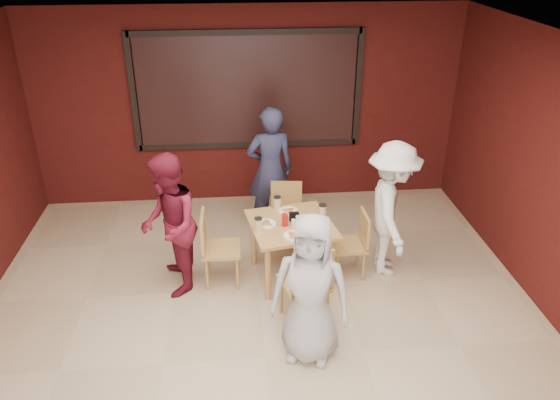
{
  "coord_description": "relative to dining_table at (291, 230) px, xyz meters",
  "views": [
    {
      "loc": [
        -0.21,
        -3.97,
        3.72
      ],
      "look_at": [
        0.26,
        1.34,
        1.01
      ],
      "focal_mm": 35.0,
      "sensor_mm": 36.0,
      "label": 1
    }
  ],
  "objects": [
    {
      "name": "floor",
      "position": [
        -0.39,
        -1.34,
        -0.63
      ],
      "size": [
        7.0,
        7.0,
        0.0
      ],
      "primitive_type": "plane",
      "color": "#C4AD88",
      "rests_on": "ground"
    },
    {
      "name": "window_blinds",
      "position": [
        -0.39,
        2.11,
        1.02
      ],
      "size": [
        3.0,
        0.02,
        1.5
      ],
      "primitive_type": "cube",
      "color": "black"
    },
    {
      "name": "dining_table",
      "position": [
        0.0,
        0.0,
        0.0
      ],
      "size": [
        1.04,
        1.04,
        0.87
      ],
      "color": "tan",
      "rests_on": "floor"
    },
    {
      "name": "chair_front",
      "position": [
        0.07,
        -0.87,
        -0.11
      ],
      "size": [
        0.55,
        0.55,
        0.93
      ],
      "color": "#B68547",
      "rests_on": "floor"
    },
    {
      "name": "chair_back",
      "position": [
        0.02,
        0.78,
        -0.17
      ],
      "size": [
        0.44,
        0.44,
        0.82
      ],
      "color": "#B68547",
      "rests_on": "floor"
    },
    {
      "name": "chair_left",
      "position": [
        -0.87,
        -0.03,
        -0.14
      ],
      "size": [
        0.43,
        0.43,
        0.88
      ],
      "color": "#B68547",
      "rests_on": "floor"
    },
    {
      "name": "chair_right",
      "position": [
        0.73,
        -0.02,
        -0.18
      ],
      "size": [
        0.39,
        0.39,
        0.8
      ],
      "color": "#B68547",
      "rests_on": "floor"
    },
    {
      "name": "diner_front",
      "position": [
        0.04,
        -1.31,
        0.12
      ],
      "size": [
        0.85,
        0.68,
        1.51
      ],
      "primitive_type": "imported",
      "rotation": [
        0.0,
        0.0,
        -0.3
      ],
      "color": "#B0B0B0",
      "rests_on": "floor"
    },
    {
      "name": "diner_back",
      "position": [
        -0.15,
        1.21,
        0.22
      ],
      "size": [
        0.67,
        0.48,
        1.7
      ],
      "primitive_type": "imported",
      "rotation": [
        0.0,
        0.0,
        3.27
      ],
      "color": "#2A2C4B",
      "rests_on": "floor"
    },
    {
      "name": "diner_left",
      "position": [
        -1.34,
        -0.1,
        0.18
      ],
      "size": [
        0.71,
        0.86,
        1.62
      ],
      "primitive_type": "imported",
      "rotation": [
        0.0,
        0.0,
        -1.44
      ],
      "color": "maroon",
      "rests_on": "floor"
    },
    {
      "name": "diner_right",
      "position": [
        1.15,
        0.05,
        0.18
      ],
      "size": [
        0.71,
        1.1,
        1.61
      ],
      "primitive_type": "imported",
      "rotation": [
        0.0,
        0.0,
        1.46
      ],
      "color": "white",
      "rests_on": "floor"
    }
  ]
}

